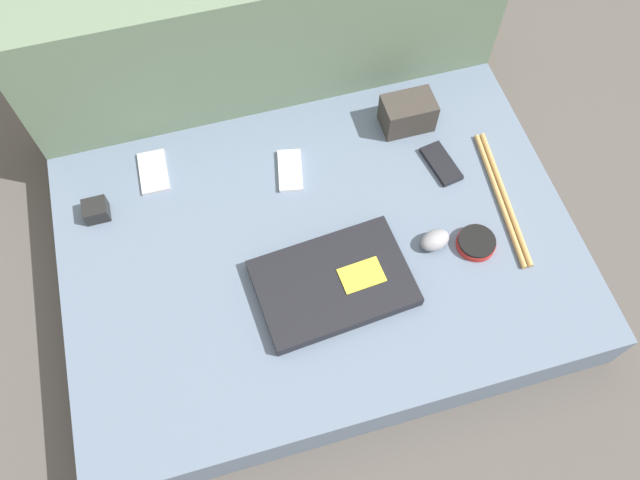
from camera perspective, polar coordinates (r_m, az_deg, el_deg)
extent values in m
plane|color=#4C4742|center=(1.49, 0.00, -2.83)|extent=(8.00, 8.00, 0.00)
cube|color=slate|center=(1.43, 0.00, -1.66)|extent=(1.12, 0.78, 0.14)
cube|color=#60755B|center=(1.57, -5.07, 16.85)|extent=(1.12, 0.20, 0.48)
cube|color=black|center=(1.31, 1.35, -3.91)|extent=(0.34, 0.24, 0.03)
cube|color=yellow|center=(1.30, 3.83, -3.23)|extent=(0.09, 0.07, 0.00)
ellipsoid|color=gray|center=(1.37, 10.46, -0.01)|extent=(0.08, 0.06, 0.04)
cylinder|color=red|center=(1.40, 14.06, -0.31)|extent=(0.09, 0.09, 0.02)
cylinder|color=black|center=(1.39, 14.16, -0.09)|extent=(0.08, 0.08, 0.01)
cube|color=silver|center=(1.46, -2.75, 6.36)|extent=(0.08, 0.12, 0.01)
cube|color=#B7B7BC|center=(1.51, -14.98, 6.04)|extent=(0.07, 0.12, 0.01)
cube|color=black|center=(1.50, 11.02, 6.87)|extent=(0.07, 0.12, 0.01)
cube|color=#38332D|center=(1.53, 8.02, 11.41)|extent=(0.12, 0.08, 0.08)
cube|color=black|center=(1.47, -19.79, 2.57)|extent=(0.05, 0.05, 0.04)
cylinder|color=tan|center=(1.48, 16.08, 3.68)|extent=(0.05, 0.35, 0.01)
cylinder|color=tan|center=(1.48, 16.60, 3.75)|extent=(0.05, 0.35, 0.01)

